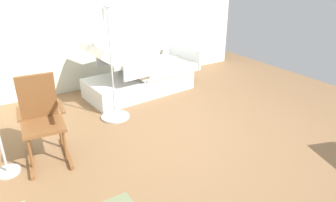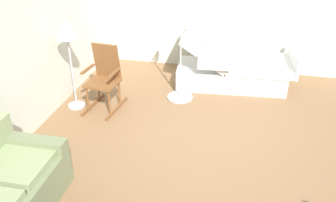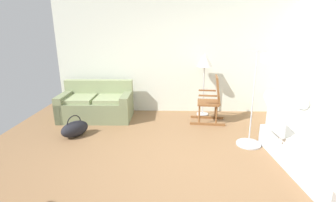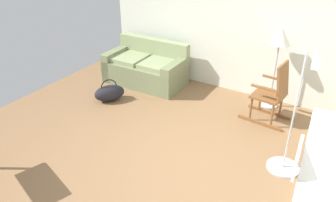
{
  "view_description": "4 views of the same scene",
  "coord_description": "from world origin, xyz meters",
  "px_view_note": "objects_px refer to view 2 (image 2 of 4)",
  "views": [
    {
      "loc": [
        -2.82,
        2.37,
        2.22
      ],
      "look_at": [
        -0.07,
        0.66,
        0.78
      ],
      "focal_mm": 33.15,
      "sensor_mm": 36.0,
      "label": 1
    },
    {
      "loc": [
        -4.18,
        -0.26,
        2.99
      ],
      "look_at": [
        -0.28,
        0.62,
        0.81
      ],
      "focal_mm": 39.19,
      "sensor_mm": 36.0,
      "label": 2
    },
    {
      "loc": [
        -0.05,
        -3.4,
        2.04
      ],
      "look_at": [
        -0.14,
        0.72,
        0.83
      ],
      "focal_mm": 26.71,
      "sensor_mm": 36.0,
      "label": 3
    },
    {
      "loc": [
        1.82,
        -3.11,
        3.0
      ],
      "look_at": [
        -0.25,
        0.33,
        0.81
      ],
      "focal_mm": 35.76,
      "sensor_mm": 36.0,
      "label": 4
    }
  ],
  "objects_px": {
    "hospital_bed": "(232,69)",
    "iv_pole": "(180,85)",
    "rocking_chair": "(104,78)",
    "floor_lamp": "(67,35)"
  },
  "relations": [
    {
      "from": "hospital_bed",
      "to": "iv_pole",
      "type": "height_order",
      "value": "iv_pole"
    },
    {
      "from": "hospital_bed",
      "to": "iv_pole",
      "type": "xyz_separation_m",
      "value": [
        -0.72,
        0.81,
        -0.06
      ]
    },
    {
      "from": "rocking_chair",
      "to": "floor_lamp",
      "type": "xyz_separation_m",
      "value": [
        -0.13,
        0.48,
        0.72
      ]
    },
    {
      "from": "hospital_bed",
      "to": "floor_lamp",
      "type": "bearing_deg",
      "value": 119.86
    },
    {
      "from": "hospital_bed",
      "to": "rocking_chair",
      "type": "bearing_deg",
      "value": 122.97
    },
    {
      "from": "hospital_bed",
      "to": "floor_lamp",
      "type": "height_order",
      "value": "floor_lamp"
    },
    {
      "from": "rocking_chair",
      "to": "iv_pole",
      "type": "relative_size",
      "value": 0.62
    },
    {
      "from": "rocking_chair",
      "to": "hospital_bed",
      "type": "bearing_deg",
      "value": -57.03
    },
    {
      "from": "hospital_bed",
      "to": "rocking_chair",
      "type": "relative_size",
      "value": 2.03
    },
    {
      "from": "hospital_bed",
      "to": "rocking_chair",
      "type": "xyz_separation_m",
      "value": [
        -1.26,
        1.95,
        0.19
      ]
    }
  ]
}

